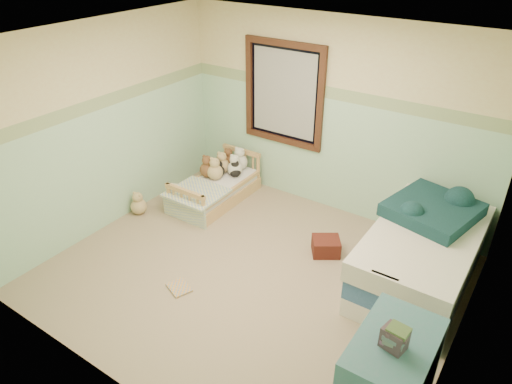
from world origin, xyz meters
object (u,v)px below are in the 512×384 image
Objects in this scene: floor_book at (179,288)px; red_pillow at (326,246)px; twin_bed_frame at (418,272)px; toddler_bed_frame at (216,195)px; plush_floor_cream at (176,198)px; plush_floor_tan at (139,206)px; dresser at (388,381)px.

red_pillow is at bearing 76.44° from floor_book.
twin_bed_frame reaches higher than red_pillow.
toddler_bed_frame is at bearing 137.53° from floor_book.
twin_bed_frame is (2.87, -0.13, 0.03)m from toddler_bed_frame.
red_pillow reaches higher than floor_book.
twin_bed_frame is 2.57m from floor_book.
plush_floor_cream reaches higher than plush_floor_tan.
red_pillow reaches higher than toddler_bed_frame.
dresser reaches higher than plush_floor_tan.
twin_bed_frame is at bearing 98.81° from dresser.
dresser is at bearing 15.74° from floor_book.
red_pillow is (-1.04, -0.12, -0.01)m from twin_bed_frame.
twin_bed_frame is 1.05m from red_pillow.
plush_floor_tan is 3.94m from dresser.
plush_floor_tan is at bearing -123.36° from plush_floor_cream.
toddler_bed_frame is at bearing 53.58° from plush_floor_tan.
toddler_bed_frame is 5.03× the size of floor_book.
dresser reaches higher than toddler_bed_frame.
plush_floor_tan is (-0.28, -0.42, -0.01)m from plush_floor_cream.
toddler_bed_frame is 1.87m from floor_book.
plush_floor_cream reaches higher than floor_book.
toddler_bed_frame reaches higher than floor_book.
plush_floor_tan is 0.68× the size of red_pillow.
plush_floor_tan is at bearing 164.34° from dresser.
toddler_bed_frame is at bearing 177.47° from twin_bed_frame.
twin_bed_frame is (3.50, 0.73, 0.00)m from plush_floor_tan.
floor_book is (0.82, -1.68, -0.07)m from toddler_bed_frame.
floor_book is at bearing -63.93° from toddler_bed_frame.
red_pillow is at bearing 13.84° from plush_floor_tan.
plush_floor_cream is 2.19m from red_pillow.
red_pillow is 1.75m from floor_book.
dresser reaches higher than plush_floor_cream.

